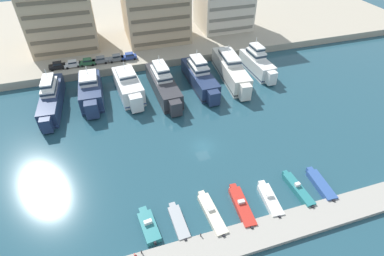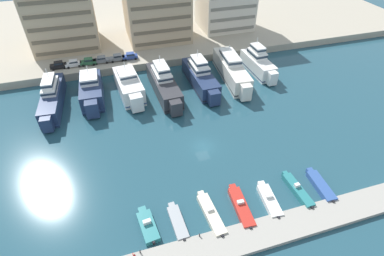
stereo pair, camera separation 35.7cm
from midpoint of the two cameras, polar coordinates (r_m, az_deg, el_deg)
name	(u,v)px [view 2 (the right image)]	position (r m, az deg, el deg)	size (l,w,h in m)	color
ground_plane	(203,147)	(58.08, 2.35, -3.55)	(400.00, 400.00, 0.00)	#234C5B
quay_promenade	(143,20)	(115.78, -9.25, 19.58)	(180.00, 70.00, 2.03)	#ADA38E
pier_dock	(249,237)	(46.28, 10.95, -19.79)	(120.00, 4.64, 0.70)	#A8A399
yacht_navy_far_left	(52,97)	(74.21, -24.99, 5.35)	(4.90, 20.03, 8.13)	navy
yacht_navy_left	(91,90)	(73.17, -18.47, 6.79)	(5.27, 16.07, 7.67)	navy
yacht_white_mid_left	(129,86)	(72.78, -11.76, 7.91)	(6.07, 16.53, 7.56)	white
yacht_charcoal_center_left	(164,84)	(72.27, -5.25, 8.42)	(5.33, 20.76, 8.52)	#333338
yacht_navy_center	(200,77)	(74.91, 1.77, 9.78)	(5.01, 19.50, 8.47)	navy
yacht_ivory_center_right	(231,70)	(78.41, 7.66, 10.94)	(5.93, 22.26, 7.86)	silver
yacht_white_mid_right	(258,63)	(82.80, 12.60, 11.98)	(4.52, 15.87, 8.76)	white
motorboat_teal_far_left	(148,225)	(46.83, -8.22, -17.90)	(2.72, 6.61, 1.48)	teal
motorboat_grey_left	(178,222)	(46.82, -2.55, -17.44)	(2.03, 6.88, 0.88)	#9EA3A8
motorboat_cream_mid_left	(211,214)	(47.56, 3.83, -16.00)	(2.34, 8.65, 1.38)	beige
motorboat_red_center_left	(241,206)	(48.88, 9.49, -14.52)	(2.39, 8.51, 1.40)	red
motorboat_white_center	(269,200)	(50.55, 14.68, -13.13)	(2.52, 7.37, 1.42)	white
motorboat_teal_center_right	(297,190)	(53.08, 19.59, -11.06)	(1.83, 7.98, 1.64)	teal
motorboat_blue_mid_right	(320,186)	(55.17, 23.43, -10.03)	(2.24, 7.47, 1.01)	#33569E
car_black_far_left	(58,65)	(86.26, -23.99, 10.94)	(4.17, 2.06, 1.80)	black
car_white_left	(73,63)	(85.62, -21.54, 11.41)	(4.15, 2.03, 1.80)	white
car_green_mid_left	(88,61)	(85.27, -19.03, 11.91)	(4.16, 2.04, 1.80)	#2D6642
car_grey_center_left	(101,59)	(85.24, -16.78, 12.39)	(4.15, 2.03, 1.80)	slate
car_grey_center	(117,57)	(85.21, -13.95, 12.91)	(4.12, 1.96, 1.80)	slate
car_blue_center_right	(130,56)	(85.34, -11.60, 13.31)	(4.11, 1.94, 1.80)	#28428E
apartment_block_far_left	(62,17)	(96.17, -23.44, 18.89)	(18.09, 16.07, 18.84)	#C6AD89
apartment_block_left	(155,3)	(95.29, -6.86, 22.60)	(18.25, 17.21, 22.40)	#C6AD89
pedestrian_near_edge	(134,256)	(43.41, -10.68, -22.84)	(0.39, 0.55, 1.58)	#282D3D
bollard_west	(140,251)	(44.29, -9.61, -22.16)	(0.20, 0.20, 0.61)	#2D2D33
bollard_west_mid	(200,235)	(44.98, 1.68, -19.66)	(0.20, 0.20, 0.61)	#2D2D33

